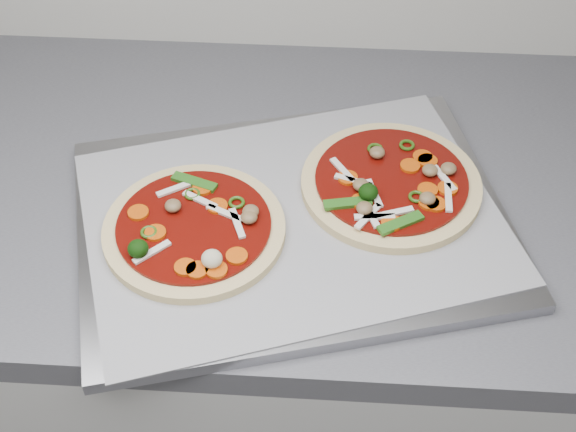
{
  "coord_description": "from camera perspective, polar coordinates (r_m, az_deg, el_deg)",
  "views": [
    {
      "loc": [
        -0.59,
        0.55,
        1.62
      ],
      "look_at": [
        -0.63,
        1.2,
        0.93
      ],
      "focal_mm": 50.0,
      "sensor_mm": 36.0,
      "label": 1
    }
  ],
  "objects": [
    {
      "name": "pizza_right",
      "position": [
        1.0,
        7.37,
        2.29
      ],
      "size": [
        0.3,
        0.3,
        0.04
      ],
      "rotation": [
        0.0,
        0.0,
        0.48
      ],
      "color": "#E3D085",
      "rests_on": "parchment"
    },
    {
      "name": "parchment",
      "position": [
        0.97,
        0.32,
        -0.02
      ],
      "size": [
        0.58,
        0.5,
        0.0
      ],
      "primitive_type": "cube",
      "rotation": [
        0.0,
        0.0,
        0.33
      ],
      "color": "#A09FA5",
      "rests_on": "baking_tray"
    },
    {
      "name": "pizza_left",
      "position": [
        0.95,
        -6.69,
        -0.91
      ],
      "size": [
        0.29,
        0.29,
        0.04
      ],
      "rotation": [
        0.0,
        0.0,
        0.52
      ],
      "color": "#E3D085",
      "rests_on": "parchment"
    },
    {
      "name": "baking_tray",
      "position": [
        0.97,
        0.32,
        -0.4
      ],
      "size": [
        0.59,
        0.5,
        0.02
      ],
      "primitive_type": "cube",
      "rotation": [
        0.0,
        0.0,
        0.27
      ],
      "color": "gray",
      "rests_on": "countertop"
    }
  ]
}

